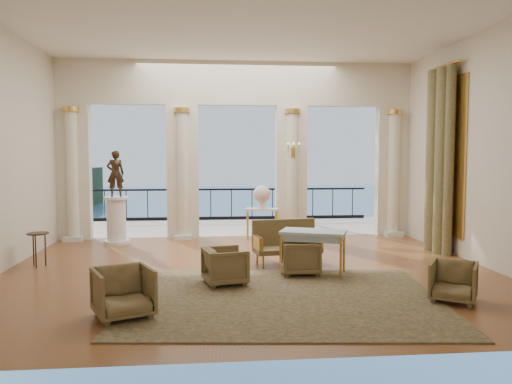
{
  "coord_description": "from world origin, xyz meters",
  "views": [
    {
      "loc": [
        -0.73,
        -9.02,
        2.15
      ],
      "look_at": [
        0.18,
        0.6,
        1.42
      ],
      "focal_mm": 35.0,
      "sensor_mm": 36.0,
      "label": 1
    }
  ],
  "objects": [
    {
      "name": "floor",
      "position": [
        0.0,
        0.0,
        0.0
      ],
      "size": [
        9.0,
        9.0,
        0.0
      ],
      "primitive_type": "plane",
      "color": "#4D3113",
      "rests_on": "ground"
    },
    {
      "name": "room_walls",
      "position": [
        0.0,
        -1.12,
        2.88
      ],
      "size": [
        9.0,
        9.0,
        9.0
      ],
      "color": "beige",
      "rests_on": "ground"
    },
    {
      "name": "arcade",
      "position": [
        -0.0,
        3.82,
        2.58
      ],
      "size": [
        9.0,
        0.56,
        4.5
      ],
      "color": "beige",
      "rests_on": "ground"
    },
    {
      "name": "terrace",
      "position": [
        0.0,
        5.8,
        -0.05
      ],
      "size": [
        10.0,
        3.6,
        0.1
      ],
      "primitive_type": "cube",
      "color": "#B1A696",
      "rests_on": "ground"
    },
    {
      "name": "balustrade",
      "position": [
        0.0,
        7.4,
        0.41
      ],
      "size": [
        9.0,
        0.06,
        1.03
      ],
      "color": "black",
      "rests_on": "terrace"
    },
    {
      "name": "palm_tree",
      "position": [
        2.0,
        6.6,
        4.09
      ],
      "size": [
        2.0,
        2.0,
        4.5
      ],
      "color": "#4C3823",
      "rests_on": "terrace"
    },
    {
      "name": "headland",
      "position": [
        -30.0,
        70.0,
        -3.0
      ],
      "size": [
        22.0,
        18.0,
        6.0
      ],
      "primitive_type": "cube",
      "color": "black",
      "rests_on": "sea"
    },
    {
      "name": "sea",
      "position": [
        0.0,
        60.0,
        -6.0
      ],
      "size": [
        160.0,
        160.0,
        0.0
      ],
      "primitive_type": "plane",
      "color": "#2B6990",
      "rests_on": "ground"
    },
    {
      "name": "curtain",
      "position": [
        4.28,
        1.5,
        2.02
      ],
      "size": [
        0.33,
        1.4,
        4.09
      ],
      "color": "brown",
      "rests_on": "ground"
    },
    {
      "name": "window_frame",
      "position": [
        4.47,
        1.5,
        2.1
      ],
      "size": [
        0.04,
        1.6,
        3.4
      ],
      "primitive_type": "cube",
      "color": "gold",
      "rests_on": "room_walls"
    },
    {
      "name": "wall_sconce",
      "position": [
        1.4,
        3.51,
        2.23
      ],
      "size": [
        0.3,
        0.11,
        0.33
      ],
      "color": "gold",
      "rests_on": "arcade"
    },
    {
      "name": "rug",
      "position": [
        0.37,
        -1.8,
        0.01
      ],
      "size": [
        4.91,
        3.99,
        0.02
      ],
      "primitive_type": "cube",
      "rotation": [
        0.0,
        0.0,
        -0.09
      ],
      "color": "#2B2F19",
      "rests_on": "ground"
    },
    {
      "name": "armchair_a",
      "position": [
        -1.87,
        -2.45,
        0.37
      ],
      "size": [
        0.92,
        0.9,
        0.74
      ],
      "primitive_type": "imported",
      "rotation": [
        0.0,
        0.0,
        0.42
      ],
      "color": "#493C1B",
      "rests_on": "ground"
    },
    {
      "name": "armchair_b",
      "position": [
        2.81,
        -2.17,
        0.32
      ],
      "size": [
        0.85,
        0.83,
        0.65
      ],
      "primitive_type": "imported",
      "rotation": [
        0.0,
        0.0,
        -0.57
      ],
      "color": "#493C1B",
      "rests_on": "ground"
    },
    {
      "name": "armchair_c",
      "position": [
        0.87,
        -0.32,
        0.34
      ],
      "size": [
        0.64,
        0.69,
        0.69
      ],
      "primitive_type": "imported",
      "rotation": [
        0.0,
        0.0,
        -1.6
      ],
      "color": "#493C1B",
      "rests_on": "ground"
    },
    {
      "name": "armchair_d",
      "position": [
        -0.48,
        -0.9,
        0.34
      ],
      "size": [
        0.75,
        0.78,
        0.68
      ],
      "primitive_type": "imported",
      "rotation": [
        0.0,
        0.0,
        1.81
      ],
      "color": "#493C1B",
      "rests_on": "ground"
    },
    {
      "name": "settee",
      "position": [
        0.77,
        0.6,
        0.43
      ],
      "size": [
        1.37,
        0.76,
        0.86
      ],
      "rotation": [
        0.0,
        0.0,
        0.17
      ],
      "color": "#493C1B",
      "rests_on": "ground"
    },
    {
      "name": "game_table",
      "position": [
        1.13,
        -0.29,
        0.7
      ],
      "size": [
        1.29,
        1.0,
        0.79
      ],
      "rotation": [
        0.0,
        0.0,
        -0.37
      ],
      "color": "#AEC6DC",
      "rests_on": "ground"
    },
    {
      "name": "pedestal",
      "position": [
        -2.96,
        3.16,
        0.55
      ],
      "size": [
        0.62,
        0.62,
        1.14
      ],
      "color": "silver",
      "rests_on": "ground"
    },
    {
      "name": "statue",
      "position": [
        -2.96,
        3.16,
        1.69
      ],
      "size": [
        0.45,
        0.33,
        1.11
      ],
      "primitive_type": "imported",
      "rotation": [
        0.0,
        0.0,
        3.32
      ],
      "color": "black",
      "rests_on": "pedestal"
    },
    {
      "name": "console_table",
      "position": [
        0.6,
        3.49,
        0.65
      ],
      "size": [
        0.88,
        0.49,
        0.78
      ],
      "rotation": [
        0.0,
        0.0,
        -0.22
      ],
      "color": "silver",
      "rests_on": "ground"
    },
    {
      "name": "urn",
      "position": [
        0.6,
        3.49,
        1.12
      ],
      "size": [
        0.44,
        0.44,
        0.58
      ],
      "color": "white",
      "rests_on": "console_table"
    },
    {
      "name": "side_table",
      "position": [
        -4.0,
        0.76,
        0.56
      ],
      "size": [
        0.4,
        0.4,
        0.66
      ],
      "color": "black",
      "rests_on": "ground"
    }
  ]
}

